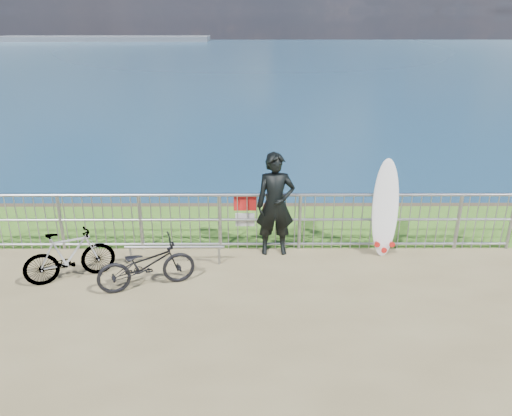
{
  "coord_description": "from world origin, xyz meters",
  "views": [
    {
      "loc": [
        0.15,
        -7.04,
        4.26
      ],
      "look_at": [
        0.18,
        1.2,
        1.0
      ],
      "focal_mm": 35.0,
      "sensor_mm": 36.0,
      "label": 1
    }
  ],
  "objects_px": {
    "surfer": "(275,205)",
    "bicycle_near": "(146,264)",
    "bicycle_far": "(69,256)",
    "surfboard": "(385,211)"
  },
  "relations": [
    {
      "from": "surfer",
      "to": "bicycle_near",
      "type": "relative_size",
      "value": 1.22
    },
    {
      "from": "surfer",
      "to": "bicycle_near",
      "type": "height_order",
      "value": "surfer"
    },
    {
      "from": "surfboard",
      "to": "bicycle_near",
      "type": "bearing_deg",
      "value": -163.14
    },
    {
      "from": "surfer",
      "to": "bicycle_far",
      "type": "bearing_deg",
      "value": -167.34
    },
    {
      "from": "surfboard",
      "to": "bicycle_near",
      "type": "height_order",
      "value": "surfboard"
    },
    {
      "from": "bicycle_far",
      "to": "surfer",
      "type": "bearing_deg",
      "value": -99.33
    },
    {
      "from": "surfer",
      "to": "bicycle_near",
      "type": "bearing_deg",
      "value": -152.81
    },
    {
      "from": "surfer",
      "to": "surfboard",
      "type": "relative_size",
      "value": 1.07
    },
    {
      "from": "surfer",
      "to": "surfboard",
      "type": "bearing_deg",
      "value": -3.85
    },
    {
      "from": "bicycle_far",
      "to": "bicycle_near",
      "type": "bearing_deg",
      "value": -126.61
    }
  ]
}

